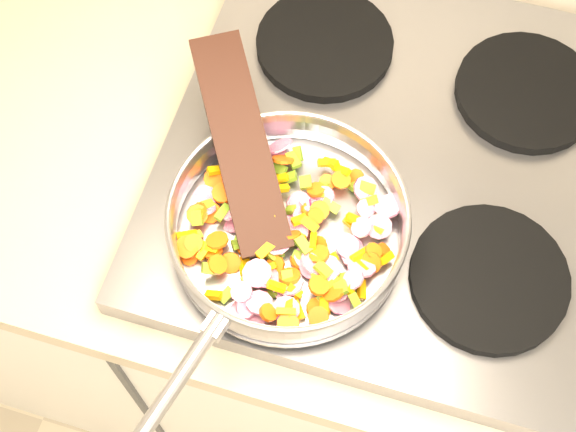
# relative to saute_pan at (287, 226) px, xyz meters

# --- Properties ---
(cooktop) EXTENTS (0.60, 0.60, 0.04)m
(cooktop) POSITION_rel_saute_pan_xyz_m (0.10, 0.16, -0.07)
(cooktop) COLOR #939399
(cooktop) RESTS_ON counter_top
(grate_fl) EXTENTS (0.19, 0.19, 0.02)m
(grate_fl) POSITION_rel_saute_pan_xyz_m (-0.04, 0.02, -0.04)
(grate_fl) COLOR black
(grate_fl) RESTS_ON cooktop
(grate_fr) EXTENTS (0.19, 0.19, 0.02)m
(grate_fr) POSITION_rel_saute_pan_xyz_m (0.24, 0.02, -0.04)
(grate_fr) COLOR black
(grate_fr) RESTS_ON cooktop
(grate_bl) EXTENTS (0.19, 0.19, 0.02)m
(grate_bl) POSITION_rel_saute_pan_xyz_m (-0.04, 0.30, -0.04)
(grate_bl) COLOR black
(grate_bl) RESTS_ON cooktop
(grate_br) EXTENTS (0.19, 0.19, 0.02)m
(grate_br) POSITION_rel_saute_pan_xyz_m (0.24, 0.30, -0.04)
(grate_br) COLOR black
(grate_br) RESTS_ON cooktop
(saute_pan) EXTENTS (0.33, 0.48, 0.06)m
(saute_pan) POSITION_rel_saute_pan_xyz_m (0.00, 0.00, 0.00)
(saute_pan) COLOR #9E9EA5
(saute_pan) RESTS_ON grate_fl
(vegetable_heap) EXTENTS (0.26, 0.26, 0.05)m
(vegetable_heap) POSITION_rel_saute_pan_xyz_m (0.00, -0.01, -0.01)
(vegetable_heap) COLOR olive
(vegetable_heap) RESTS_ON saute_pan
(wooden_spatula) EXTENTS (0.19, 0.26, 0.08)m
(wooden_spatula) POSITION_rel_saute_pan_xyz_m (-0.08, 0.08, 0.03)
(wooden_spatula) COLOR black
(wooden_spatula) RESTS_ON saute_pan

